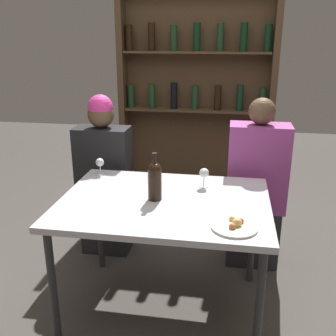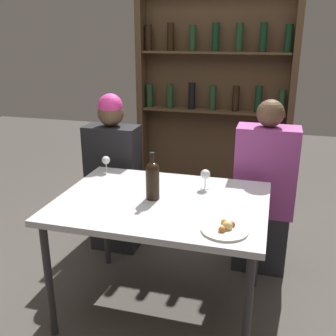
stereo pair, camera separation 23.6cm
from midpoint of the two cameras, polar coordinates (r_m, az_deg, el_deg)
name	(u,v)px [view 1 (the left image)]	position (r m, az deg, el deg)	size (l,w,h in m)	color
ground_plane	(165,307)	(2.69, -3.17, -19.62)	(10.00, 10.00, 0.00)	#47423D
dining_table	(164,210)	(2.32, -3.48, -6.15)	(1.22, 0.91, 0.76)	silver
wine_rack_wall	(196,82)	(3.95, 2.38, 12.29)	(1.53, 0.21, 2.32)	#4C3823
wine_bottle	(155,179)	(2.26, -4.97, -1.73)	(0.08, 0.08, 0.28)	black
wine_glass_0	(100,163)	(2.73, -12.32, 0.64)	(0.06, 0.06, 0.12)	silver
wine_glass_1	(204,174)	(2.45, 2.52, -0.89)	(0.06, 0.06, 0.12)	silver
food_plate_0	(235,226)	(1.98, 6.30, -8.42)	(0.23, 0.23, 0.05)	silver
seated_person_left	(104,180)	(3.09, -11.39, -1.73)	(0.41, 0.22, 1.26)	#26262B
seated_person_right	(256,190)	(2.90, 10.38, -3.27)	(0.42, 0.22, 1.27)	#26262B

